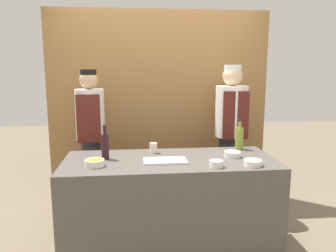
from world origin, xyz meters
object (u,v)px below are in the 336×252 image
Objects in this scene: bottle_oil at (239,138)px; cutting_board at (165,161)px; sauce_bowl_white at (216,163)px; bottle_wine at (105,146)px; sauce_bowl_yellow at (95,163)px; sauce_bowl_purple at (232,154)px; cup_cream at (153,148)px; chef_right at (231,134)px; sauce_bowl_green at (253,162)px; chef_left at (91,138)px.

cutting_board is at bearing -154.19° from bottle_oil.
bottle_wine reaches higher than sauce_bowl_white.
sauce_bowl_yellow is 0.25m from bottle_wine.
sauce_bowl_purple is 0.65m from cutting_board.
sauce_bowl_yellow is (-1.25, -0.17, 0.00)m from sauce_bowl_purple.
sauce_bowl_purple is 0.49× the size of bottle_oil.
cup_cream reaches higher than cutting_board.
bottle_wine is at bearing -152.90° from chef_right.
sauce_bowl_yellow is 1.48m from bottle_oil.
chef_left is at bearing 144.72° from sauce_bowl_green.
cutting_board is at bearing 6.21° from sauce_bowl_yellow.
sauce_bowl_white reaches higher than sauce_bowl_green.
sauce_bowl_yellow is at bearing -108.23° from bottle_wine.
chef_right is (1.46, 0.93, 0.03)m from sauce_bowl_yellow.
cutting_board is (-0.41, 0.19, -0.02)m from sauce_bowl_white.
chef_left reaches higher than sauce_bowl_white.
sauce_bowl_green is at bearing 1.25° from sauce_bowl_white.
sauce_bowl_white is 1.57m from chef_left.
bottle_oil is at bearing 9.80° from bottle_wine.
bottle_oil is 0.49m from chef_right.
sauce_bowl_white is 0.07× the size of chef_left.
chef_right is at bearing 32.54° from sauce_bowl_yellow.
sauce_bowl_white is 0.37× the size of bottle_wine.
chef_right reaches higher than sauce_bowl_white.
cup_cream is at bearing -39.32° from chef_left.
bottle_oil is (0.38, 0.58, 0.09)m from sauce_bowl_white.
sauce_bowl_white is at bearing -127.68° from sauce_bowl_purple.
bottle_wine is at bearing 164.94° from sauce_bowl_green.
cutting_board is at bearing -134.57° from chef_right.
chef_right reaches higher than chef_left.
chef_right is (1.60, -0.00, 0.02)m from chef_left.
chef_right reaches higher than cutting_board.
sauce_bowl_yellow reaches higher than cutting_board.
sauce_bowl_green is 0.96m from cup_cream.
sauce_bowl_green is 0.40× the size of cutting_board.
sauce_bowl_purple is 0.48× the size of bottle_wine.
sauce_bowl_yellow is (-1.02, 0.13, 0.00)m from sauce_bowl_white.
sauce_bowl_white is 1.01m from bottle_wine.
sauce_bowl_purple is 1.32× the size of sauce_bowl_white.
cutting_board is at bearing -16.24° from bottle_wine.
cup_cream is (-0.08, 0.32, 0.04)m from cutting_board.
bottle_wine reaches higher than sauce_bowl_purple.
chef_right is (0.94, 0.55, 0.01)m from cup_cream.
cutting_board is 3.76× the size of cup_cream.
sauce_bowl_purple is at bearing 107.67° from sauce_bowl_green.
bottle_oil is (0.15, 0.28, 0.09)m from sauce_bowl_purple.
bottle_oil is at bearing 83.71° from sauce_bowl_green.
chef_right is at bearing 27.10° from bottle_wine.
bottle_oil reaches higher than sauce_bowl_yellow.
chef_right reaches higher than sauce_bowl_purple.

